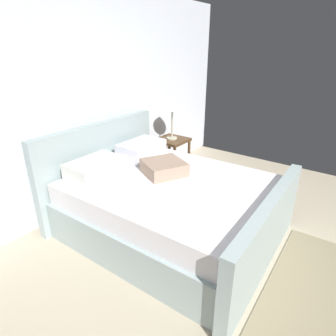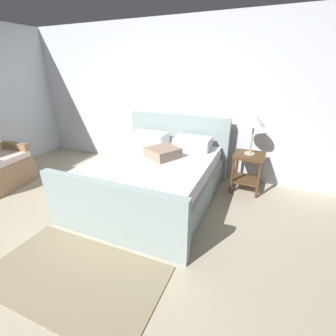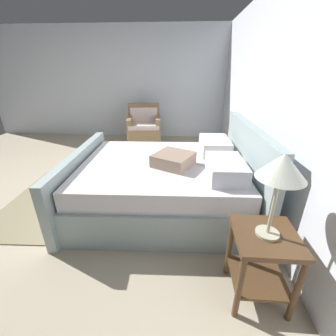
{
  "view_description": "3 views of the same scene",
  "coord_description": "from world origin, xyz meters",
  "px_view_note": "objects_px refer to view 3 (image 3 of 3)",
  "views": [
    {
      "loc": [
        -1.83,
        0.15,
        1.86
      ],
      "look_at": [
        0.21,
        1.69,
        0.77
      ],
      "focal_mm": 30.06,
      "sensor_mm": 36.0,
      "label": 1
    },
    {
      "loc": [
        1.73,
        -1.0,
        1.81
      ],
      "look_at": [
        0.51,
        1.65,
        0.55
      ],
      "focal_mm": 25.32,
      "sensor_mm": 36.0,
      "label": 2
    },
    {
      "loc": [
        2.73,
        1.95,
        1.67
      ],
      "look_at": [
        0.18,
        1.77,
        0.51
      ],
      "focal_mm": 24.0,
      "sensor_mm": 36.0,
      "label": 3
    }
  ],
  "objects_px": {
    "bed": "(166,182)",
    "table_lamp_right": "(282,169)",
    "armchair": "(144,130)",
    "nightstand_right": "(262,255)"
  },
  "relations": [
    {
      "from": "nightstand_right",
      "to": "table_lamp_right",
      "type": "bearing_deg",
      "value": 63.43
    },
    {
      "from": "nightstand_right",
      "to": "armchair",
      "type": "xyz_separation_m",
      "value": [
        -3.71,
        -1.5,
        -0.06
      ]
    },
    {
      "from": "bed",
      "to": "armchair",
      "type": "relative_size",
      "value": 2.43
    },
    {
      "from": "table_lamp_right",
      "to": "armchair",
      "type": "xyz_separation_m",
      "value": [
        -3.71,
        -1.5,
        -0.75
      ]
    },
    {
      "from": "nightstand_right",
      "to": "table_lamp_right",
      "type": "xyz_separation_m",
      "value": [
        0.0,
        0.0,
        0.7
      ]
    },
    {
      "from": "bed",
      "to": "table_lamp_right",
      "type": "xyz_separation_m",
      "value": [
        1.2,
        0.81,
        0.76
      ]
    },
    {
      "from": "bed",
      "to": "table_lamp_right",
      "type": "bearing_deg",
      "value": 33.93
    },
    {
      "from": "nightstand_right",
      "to": "armchair",
      "type": "relative_size",
      "value": 0.67
    },
    {
      "from": "bed",
      "to": "nightstand_right",
      "type": "relative_size",
      "value": 3.65
    },
    {
      "from": "nightstand_right",
      "to": "armchair",
      "type": "distance_m",
      "value": 4.01
    }
  ]
}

